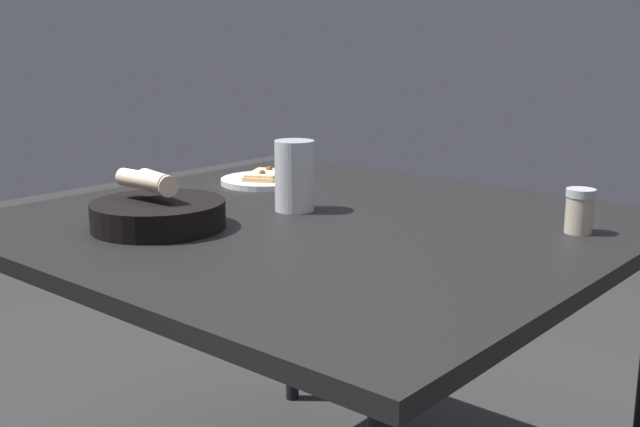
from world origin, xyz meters
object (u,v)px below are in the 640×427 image
at_px(pizza_plate, 265,180).
at_px(pepper_shaker, 579,213).
at_px(dining_table, 317,245).
at_px(bread_basket, 158,212).
at_px(beer_glass, 295,180).

distance_m(pizza_plate, pepper_shaker, 0.79).
bearing_deg(dining_table, bread_basket, 53.71).
xyz_separation_m(dining_table, pizza_plate, (0.35, -0.20, 0.06)).
relative_size(dining_table, bread_basket, 4.55).
bearing_deg(beer_glass, pepper_shaker, -159.07).
height_order(dining_table, bread_basket, bread_basket).
xyz_separation_m(pizza_plate, pepper_shaker, (-0.79, -0.03, 0.03)).
xyz_separation_m(dining_table, pepper_shaker, (-0.44, -0.23, 0.09)).
distance_m(dining_table, pepper_shaker, 0.51).
xyz_separation_m(dining_table, beer_glass, (0.09, -0.03, 0.12)).
distance_m(bread_basket, beer_glass, 0.30).
bearing_deg(pizza_plate, beer_glass, 145.91).
bearing_deg(pizza_plate, dining_table, 149.36).
bearing_deg(beer_glass, bread_basket, 70.99).
xyz_separation_m(bread_basket, pepper_shaker, (-0.63, -0.49, 0.01)).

